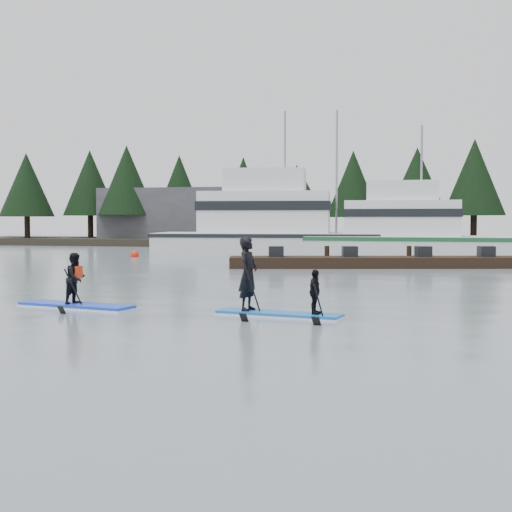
% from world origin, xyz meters
% --- Properties ---
extents(ground, '(160.00, 160.00, 0.00)m').
position_xyz_m(ground, '(0.00, 0.00, 0.00)').
color(ground, slate).
rests_on(ground, ground).
extents(far_shore, '(70.00, 8.00, 0.60)m').
position_xyz_m(far_shore, '(0.00, 42.00, 0.30)').
color(far_shore, '#2D281E').
rests_on(far_shore, ground).
extents(treeline, '(60.00, 4.00, 8.00)m').
position_xyz_m(treeline, '(0.00, 42.00, 0.00)').
color(treeline, black).
rests_on(treeline, ground).
extents(waterfront_building, '(18.00, 6.00, 5.00)m').
position_xyz_m(waterfront_building, '(-14.00, 44.00, 2.50)').
color(waterfront_building, '#4C4C51').
rests_on(waterfront_building, ground).
extents(fishing_boat_large, '(19.26, 7.28, 10.48)m').
position_xyz_m(fishing_boat_large, '(-3.42, 29.53, 0.81)').
color(fishing_boat_large, silver).
rests_on(fishing_boat_large, ground).
extents(fishing_boat_medium, '(15.63, 4.66, 9.12)m').
position_xyz_m(fishing_boat_medium, '(5.30, 29.12, 0.66)').
color(fishing_boat_medium, silver).
rests_on(fishing_boat_medium, ground).
extents(floating_dock, '(15.43, 5.73, 0.51)m').
position_xyz_m(floating_dock, '(3.79, 17.73, 0.26)').
color(floating_dock, black).
rests_on(floating_dock, ground).
extents(buoy_d, '(0.63, 0.63, 0.63)m').
position_xyz_m(buoy_d, '(5.61, 20.74, 0.00)').
color(buoy_d, red).
rests_on(buoy_d, ground).
extents(buoy_a, '(0.51, 0.51, 0.51)m').
position_xyz_m(buoy_a, '(-11.79, 23.38, 0.00)').
color(buoy_a, red).
rests_on(buoy_a, ground).
extents(buoy_b, '(0.50, 0.50, 0.50)m').
position_xyz_m(buoy_b, '(-4.44, 22.23, 0.00)').
color(buoy_b, red).
rests_on(buoy_b, ground).
extents(paddleboard_solo, '(3.33, 1.44, 1.88)m').
position_xyz_m(paddleboard_solo, '(-3.38, 0.14, 0.49)').
color(paddleboard_solo, blue).
rests_on(paddleboard_solo, ground).
extents(paddleboard_duo, '(3.11, 1.44, 2.44)m').
position_xyz_m(paddleboard_duo, '(1.78, -0.10, 0.68)').
color(paddleboard_duo, blue).
rests_on(paddleboard_duo, ground).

